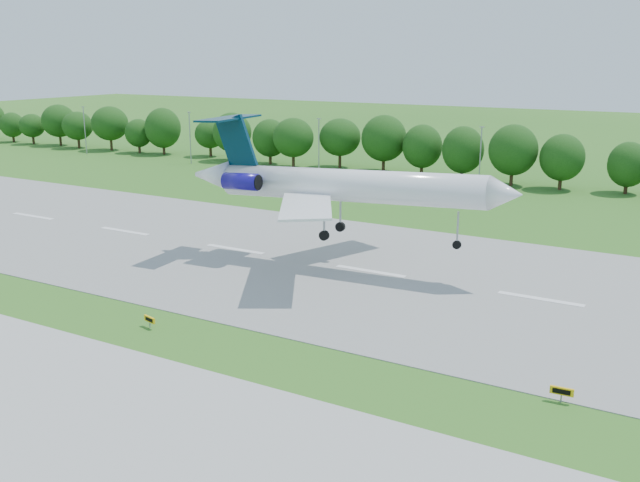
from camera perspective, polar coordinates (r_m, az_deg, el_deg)
The scene contains 9 objects.
ground at distance 77.75m, azimuth -17.86°, elevation -4.92°, with size 600.00×600.00×0.00m, color #265E18.
runway at distance 95.37m, azimuth -6.81°, elevation -0.67°, with size 400.00×45.00×0.08m, color gray.
tree_line at distance 152.20m, azimuth 8.41°, elevation 7.39°, with size 288.40×8.40×10.40m.
light_poles at distance 143.98m, azimuth 6.00°, elevation 7.12°, with size 175.90×0.25×12.19m.
airliner at distance 85.00m, azimuth 1.09°, elevation 4.63°, with size 41.84×30.40×14.18m.
taxi_sign_centre at distance 69.75m, azimuth -13.48°, elevation -6.13°, with size 1.61×0.57×1.14m.
taxi_sign_right at distance 57.02m, azimuth 18.78°, elevation -11.32°, with size 1.74×0.32×1.22m.
service_vehicle_a at distance 147.38m, azimuth -2.50°, elevation 5.08°, with size 1.14×3.26×1.07m, color silver.
service_vehicle_b at distance 142.22m, azimuth 1.31°, elevation 4.73°, with size 1.27×3.15×1.07m, color silver.
Camera 1 is at (55.29, -48.53, 25.17)m, focal length 40.00 mm.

